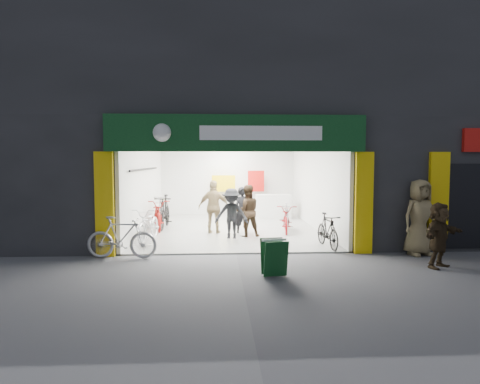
{
  "coord_description": "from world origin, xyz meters",
  "views": [
    {
      "loc": [
        -0.49,
        -10.69,
        2.38
      ],
      "look_at": [
        0.18,
        1.5,
        1.48
      ],
      "focal_mm": 32.0,
      "sensor_mm": 36.0,
      "label": 1
    }
  ],
  "objects": [
    {
      "name": "pedestrian_near",
      "position": [
        4.6,
        -0.3,
        0.95
      ],
      "size": [
        1.06,
        0.82,
        1.91
      ],
      "primitive_type": "imported",
      "rotation": [
        0.0,
        0.0,
        0.25
      ],
      "color": "olive",
      "rests_on": "ground"
    },
    {
      "name": "bike_right_front",
      "position": [
        2.5,
        0.6,
        0.48
      ],
      "size": [
        0.59,
        1.62,
        0.96
      ],
      "primitive_type": "imported",
      "rotation": [
        0.0,
        0.0,
        0.09
      ],
      "color": "black",
      "rests_on": "ground"
    },
    {
      "name": "bike_left_back",
      "position": [
        -2.5,
        5.46,
        0.56
      ],
      "size": [
        0.75,
        1.92,
        1.12
      ],
      "primitive_type": "imported",
      "rotation": [
        0.0,
        0.0,
        -0.12
      ],
      "color": "#A8A8AD",
      "rests_on": "ground"
    },
    {
      "name": "ground",
      "position": [
        0.0,
        0.0,
        0.0
      ],
      "size": [
        60.0,
        60.0,
        0.0
      ],
      "primitive_type": "plane",
      "color": "#56565B",
      "rests_on": "ground"
    },
    {
      "name": "customer_c",
      "position": [
        -0.05,
        2.05,
        0.77
      ],
      "size": [
        1.07,
        0.71,
        1.55
      ],
      "primitive_type": "imported",
      "rotation": [
        0.0,
        0.0,
        -0.15
      ],
      "color": "black",
      "rests_on": "ground"
    },
    {
      "name": "pedestrian_far",
      "position": [
        4.43,
        -1.59,
        0.73
      ],
      "size": [
        1.36,
        1.11,
        1.46
      ],
      "primitive_type": "imported",
      "rotation": [
        0.0,
        0.0,
        0.59
      ],
      "color": "#312516",
      "rests_on": "ground"
    },
    {
      "name": "bike_left_midback",
      "position": [
        -2.5,
        3.95,
        0.53
      ],
      "size": [
        1.11,
        2.13,
        1.07
      ],
      "primitive_type": "imported",
      "rotation": [
        0.0,
        0.0,
        0.21
      ],
      "color": "#99120D",
      "rests_on": "ground"
    },
    {
      "name": "parked_bike",
      "position": [
        -2.8,
        -0.3,
        0.52
      ],
      "size": [
        1.76,
        0.66,
        1.03
      ],
      "primitive_type": "imported",
      "rotation": [
        0.0,
        0.0,
        1.47
      ],
      "color": "#AAAAAF",
      "rests_on": "ground"
    },
    {
      "name": "customer_a",
      "position": [
        0.35,
        3.01,
        0.76
      ],
      "size": [
        0.62,
        0.47,
        1.53
      ],
      "primitive_type": "imported",
      "rotation": [
        0.0,
        0.0,
        0.2
      ],
      "color": "black",
      "rests_on": "ground"
    },
    {
      "name": "bike_right_mid",
      "position": [
        1.8,
        3.18,
        0.47
      ],
      "size": [
        0.86,
        1.85,
        0.94
      ],
      "primitive_type": "imported",
      "rotation": [
        0.0,
        0.0,
        -0.14
      ],
      "color": "maroon",
      "rests_on": "ground"
    },
    {
      "name": "customer_d",
      "position": [
        -0.58,
        3.0,
        0.87
      ],
      "size": [
        1.08,
        0.58,
        1.75
      ],
      "primitive_type": "imported",
      "rotation": [
        0.0,
        0.0,
        2.98
      ],
      "color": "#9B845A",
      "rests_on": "ground"
    },
    {
      "name": "bike_right_back",
      "position": [
        1.8,
        3.15,
        0.49
      ],
      "size": [
        0.67,
        1.69,
        0.99
      ],
      "primitive_type": "imported",
      "rotation": [
        0.0,
        0.0,
        -0.13
      ],
      "color": "#A2A2A6",
      "rests_on": "ground"
    },
    {
      "name": "building",
      "position": [
        0.91,
        4.99,
        4.31
      ],
      "size": [
        17.0,
        10.27,
        8.0
      ],
      "color": "#232326",
      "rests_on": "ground"
    },
    {
      "name": "bike_left_midfront",
      "position": [
        -2.31,
        4.19,
        0.59
      ],
      "size": [
        0.63,
        1.98,
        1.18
      ],
      "primitive_type": "imported",
      "rotation": [
        0.0,
        0.0,
        -0.04
      ],
      "color": "black",
      "rests_on": "ground"
    },
    {
      "name": "customer_b",
      "position": [
        0.45,
        2.42,
        0.81
      ],
      "size": [
        0.87,
        0.73,
        1.63
      ],
      "primitive_type": "imported",
      "rotation": [
        0.0,
        0.0,
        3.29
      ],
      "color": "#372619",
      "rests_on": "ground"
    },
    {
      "name": "bike_left_front",
      "position": [
        -2.5,
        1.94,
        0.5
      ],
      "size": [
        0.91,
        1.97,
        1.0
      ],
      "primitive_type": "imported",
      "rotation": [
        0.0,
        0.0,
        -0.14
      ],
      "color": "silver",
      "rests_on": "ground"
    },
    {
      "name": "sandwich_board",
      "position": [
        0.68,
        -2.11,
        0.42
      ],
      "size": [
        0.55,
        0.56,
        0.76
      ],
      "rotation": [
        0.0,
        0.0,
        0.14
      ],
      "color": "#0F3F1A",
      "rests_on": "ground"
    }
  ]
}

